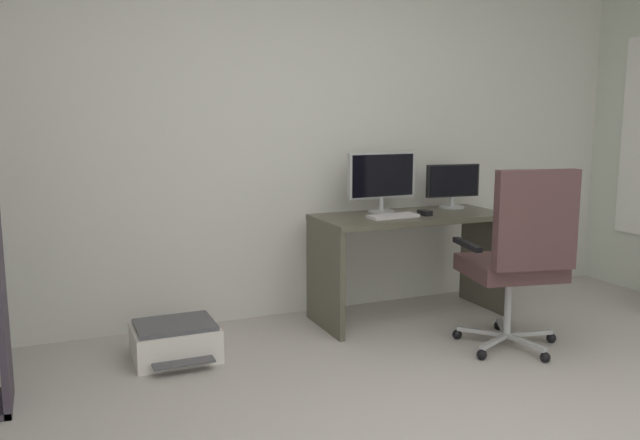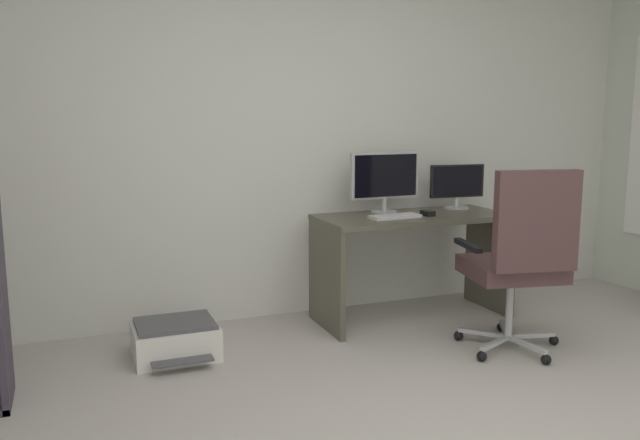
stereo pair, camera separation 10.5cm
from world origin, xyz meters
name	(u,v)px [view 1 (the left image)]	position (x,y,z in m)	size (l,w,h in m)	color
wall_back	(283,122)	(0.00, 2.39, 1.34)	(5.55, 0.10, 2.69)	silver
desk	(410,243)	(0.75, 1.93, 0.52)	(1.31, 0.57, 0.72)	#514D3F
monitor_main	(382,178)	(0.60, 2.08, 0.96)	(0.51, 0.18, 0.41)	#B2B5B7
monitor_secondary	(453,183)	(1.19, 2.08, 0.90)	(0.41, 0.18, 0.32)	#B2B5B7
keyboard	(393,216)	(0.57, 1.85, 0.73)	(0.34, 0.13, 0.02)	silver
computer_mouse	(425,213)	(0.81, 1.85, 0.74)	(0.06, 0.10, 0.03)	black
office_chair	(519,253)	(0.98, 1.09, 0.60)	(0.65, 0.64, 1.10)	#B7BABC
printer	(176,341)	(-0.89, 1.78, 0.10)	(0.48, 0.46, 0.21)	white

